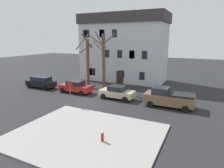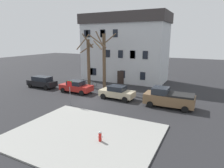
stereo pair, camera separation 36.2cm
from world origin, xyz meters
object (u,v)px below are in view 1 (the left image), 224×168
(car_red_sedan, at_px, (76,87))
(fire_hydrant, at_px, (102,136))
(tree_bare_near, at_px, (88,61))
(car_black_wagon, at_px, (41,82))
(bicycle_leaning, at_px, (91,84))
(building_main, at_px, (123,47))
(tree_bare_mid, at_px, (103,59))
(car_beige_sedan, at_px, (117,92))
(street_sign_pole, at_px, (70,88))
(pickup_truck_brown, at_px, (169,98))

(car_red_sedan, height_order, fire_hydrant, car_red_sedan)
(tree_bare_near, distance_m, car_black_wagon, 7.62)
(car_red_sedan, distance_m, fire_hydrant, 13.89)
(tree_bare_near, xyz_separation_m, bicycle_leaning, (0.04, 0.67, -3.61))
(car_red_sedan, bearing_deg, building_main, 76.97)
(tree_bare_near, xyz_separation_m, fire_hydrant, (9.79, -13.42, -3.47))
(tree_bare_mid, height_order, fire_hydrant, tree_bare_mid)
(car_beige_sedan, bearing_deg, car_black_wagon, -179.99)
(car_red_sedan, xyz_separation_m, street_sign_pole, (2.68, -4.61, 1.12))
(street_sign_pole, bearing_deg, fire_hydrant, -37.96)
(pickup_truck_brown, bearing_deg, tree_bare_near, 163.79)
(tree_bare_near, xyz_separation_m, street_sign_pole, (2.85, -8.01, -2.04))
(tree_bare_near, bearing_deg, pickup_truck_brown, -16.21)
(building_main, xyz_separation_m, fire_hydrant, (7.13, -20.75, -5.19))
(car_red_sedan, xyz_separation_m, fire_hydrant, (9.61, -10.02, -0.32))
(bicycle_leaning, bearing_deg, fire_hydrant, -55.34)
(car_black_wagon, bearing_deg, car_beige_sedan, 0.01)
(building_main, distance_m, tree_bare_mid, 7.44)
(pickup_truck_brown, height_order, street_sign_pole, street_sign_pole)
(street_sign_pole, bearing_deg, tree_bare_near, 109.59)
(car_red_sedan, relative_size, street_sign_pole, 1.65)
(car_black_wagon, bearing_deg, building_main, 51.26)
(tree_bare_near, height_order, car_beige_sedan, tree_bare_near)
(building_main, height_order, car_beige_sedan, building_main)
(tree_bare_mid, height_order, bicycle_leaning, tree_bare_mid)
(bicycle_leaning, bearing_deg, tree_bare_mid, -14.48)
(fire_hydrant, bearing_deg, car_beige_sedan, 108.82)
(car_beige_sedan, height_order, pickup_truck_brown, pickup_truck_brown)
(car_beige_sedan, height_order, fire_hydrant, car_beige_sedan)
(building_main, distance_m, car_beige_sedan, 12.45)
(car_red_sedan, height_order, car_beige_sedan, car_red_sedan)
(car_black_wagon, bearing_deg, bicycle_leaning, 34.47)
(fire_hydrant, bearing_deg, building_main, 108.97)
(tree_bare_near, relative_size, car_red_sedan, 1.73)
(building_main, xyz_separation_m, car_black_wagon, (-8.68, -10.82, -4.81))
(building_main, height_order, pickup_truck_brown, building_main)
(tree_bare_near, relative_size, street_sign_pole, 2.85)
(car_red_sedan, xyz_separation_m, pickup_truck_brown, (12.41, -0.26, 0.17))
(tree_bare_mid, height_order, car_black_wagon, tree_bare_mid)
(bicycle_leaning, bearing_deg, pickup_truck_brown, -19.04)
(tree_bare_mid, distance_m, street_sign_pole, 8.37)
(tree_bare_mid, height_order, car_red_sedan, tree_bare_mid)
(building_main, distance_m, pickup_truck_brown, 15.53)
(tree_bare_near, distance_m, bicycle_leaning, 3.68)
(building_main, distance_m, car_red_sedan, 12.04)
(street_sign_pole, bearing_deg, car_beige_sedan, 51.83)
(pickup_truck_brown, height_order, fire_hydrant, pickup_truck_brown)
(car_beige_sedan, relative_size, bicycle_leaning, 2.50)
(car_black_wagon, xyz_separation_m, car_beige_sedan, (12.43, 0.00, -0.08))
(bicycle_leaning, bearing_deg, street_sign_pole, -72.07)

